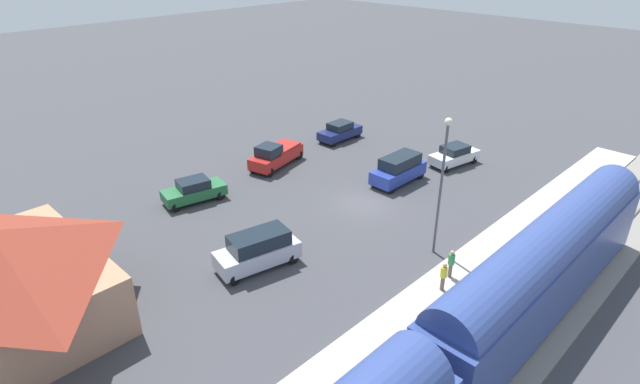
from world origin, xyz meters
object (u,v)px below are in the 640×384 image
pickup_red (275,155)px  sedan_green (194,190)px  pedestrian_on_platform (444,275)px  sedan_navy (340,131)px  suv_silver (258,250)px  light_pole_near_platform (442,173)px  suv_blue (399,169)px  sedan_white (454,155)px  station_building (4,277)px  pedestrian_waiting_far (451,262)px  passenger_train (430,375)px

pickup_red → sedan_green: (-0.65, 8.41, -0.15)m
pedestrian_on_platform → sedan_green: pedestrian_on_platform is taller
sedan_green → sedan_navy: size_ratio=1.06×
sedan_navy → pickup_red: bearing=92.6°
pickup_red → suv_silver: suv_silver is taller
light_pole_near_platform → pedestrian_on_platform: bearing=129.1°
pickup_red → suv_blue: 10.43m
sedan_green → light_pole_near_platform: (-16.27, -6.58, 4.48)m
sedan_white → suv_blue: size_ratio=0.97×
pedestrian_on_platform → sedan_navy: (19.94, -13.50, -0.40)m
station_building → sedan_green: 14.64m
pedestrian_waiting_far → sedan_green: size_ratio=0.36×
station_building → sedan_white: size_ratio=2.33×
sedan_white → passenger_train: bearing=119.0°
pedestrian_on_platform → sedan_white: (9.01, -15.95, -0.40)m
passenger_train → pedestrian_waiting_far: 10.27m
pedestrian_waiting_far → pickup_red: pickup_red is taller
pedestrian_on_platform → suv_silver: size_ratio=0.33×
pickup_red → light_pole_near_platform: size_ratio=0.66×
pickup_red → sedan_green: 8.44m
passenger_train → sedan_white: 27.19m
suv_blue → light_pole_near_platform: bearing=139.3°
passenger_train → pedestrian_waiting_far: bearing=-63.6°
suv_blue → pedestrian_waiting_far: bearing=139.5°
suv_silver → sedan_navy: suv_silver is taller
pedestrian_waiting_far → suv_silver: (8.75, 6.64, -0.13)m
sedan_green → suv_silver: suv_silver is taller
pedestrian_on_platform → light_pole_near_platform: 5.84m
passenger_train → suv_blue: bearing=-50.6°
light_pole_near_platform → suv_blue: bearing=-40.7°
station_building → pedestrian_waiting_far: (-13.49, -18.26, -1.53)m
passenger_train → pedestrian_on_platform: (4.15, -7.76, -1.58)m
passenger_train → sedan_navy: 32.19m
station_building → pedestrian_on_platform: 21.92m
station_building → suv_silver: (-4.74, -11.62, -1.66)m
passenger_train → sedan_navy: size_ratio=8.84×
passenger_train → sedan_navy: bearing=-41.4°
suv_silver → light_pole_near_platform: size_ratio=0.60×
pedestrian_on_platform → station_building: bearing=50.7°
station_building → suv_blue: 27.01m
passenger_train → light_pole_near_platform: 13.18m
station_building → sedan_navy: 31.09m
station_building → sedan_navy: (6.10, -30.42, -1.93)m
passenger_train → pickup_red: 27.03m
sedan_white → sedan_navy: (10.93, 2.46, 0.00)m
suv_blue → pedestrian_on_platform: bearing=136.3°
station_building → pickup_red: bearing=-75.4°
passenger_train → pedestrian_on_platform: bearing=-61.8°
passenger_train → sedan_green: passenger_train is taller
sedan_green → suv_silver: bearing=168.7°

